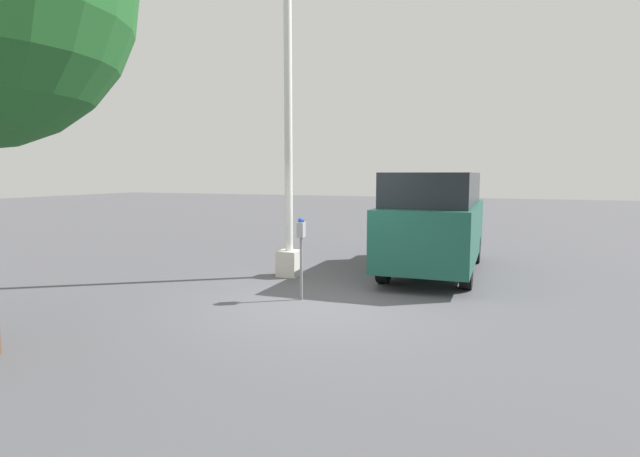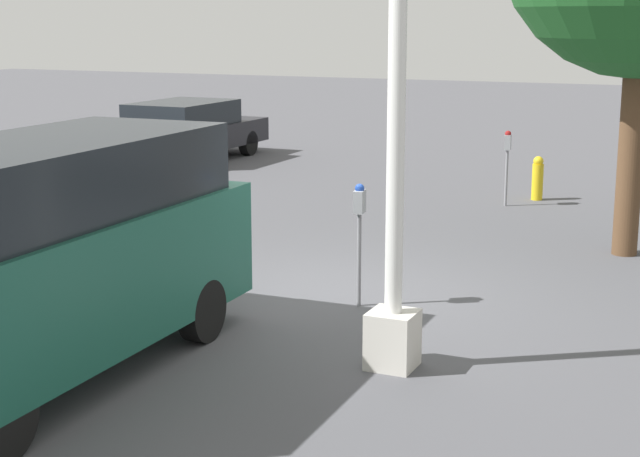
{
  "view_description": "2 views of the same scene",
  "coord_description": "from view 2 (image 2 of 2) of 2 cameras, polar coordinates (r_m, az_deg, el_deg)",
  "views": [
    {
      "loc": [
        -7.59,
        -3.03,
        2.17
      ],
      "look_at": [
        -0.04,
        -0.06,
        1.29
      ],
      "focal_mm": 28.0,
      "sensor_mm": 36.0,
      "label": 1
    },
    {
      "loc": [
        10.33,
        4.45,
        3.27
      ],
      "look_at": [
        0.56,
        0.06,
        0.96
      ],
      "focal_mm": 55.0,
      "sensor_mm": 36.0,
      "label": 2
    }
  ],
  "objects": [
    {
      "name": "car_distant",
      "position": [
        22.92,
        -7.77,
        5.72
      ],
      "size": [
        4.51,
        1.87,
        1.39
      ],
      "rotation": [
        0.0,
        0.0,
        3.14
      ],
      "color": "black",
      "rests_on": "ground"
    },
    {
      "name": "parking_meter_near",
      "position": [
        11.14,
        2.31,
        0.72
      ],
      "size": [
        0.21,
        0.14,
        1.43
      ],
      "rotation": [
        0.0,
        0.0,
        0.15
      ],
      "color": "gray",
      "rests_on": "ground"
    },
    {
      "name": "ground_plane",
      "position": [
        11.72,
        0.87,
        -4.02
      ],
      "size": [
        80.0,
        80.0,
        0.0
      ],
      "primitive_type": "plane",
      "color": "#4C4C51"
    },
    {
      "name": "parking_meter_far",
      "position": [
        17.51,
        10.85,
        4.48
      ],
      "size": [
        0.21,
        0.14,
        1.34
      ],
      "rotation": [
        0.0,
        0.0,
        0.15
      ],
      "color": "gray",
      "rests_on": "ground"
    },
    {
      "name": "parked_van",
      "position": [
        9.2,
        -15.95,
        -1.43
      ],
      "size": [
        4.93,
        1.92,
        2.2
      ],
      "rotation": [
        0.0,
        0.0,
        0.02
      ],
      "color": "#195142",
      "rests_on": "ground"
    },
    {
      "name": "fire_hydrant",
      "position": [
        18.3,
        12.55,
        2.87
      ],
      "size": [
        0.2,
        0.2,
        0.8
      ],
      "color": "gold",
      "rests_on": "ground"
    },
    {
      "name": "lamp_post",
      "position": [
        8.96,
        4.43,
        5.07
      ],
      "size": [
        0.44,
        0.44,
        6.32
      ],
      "color": "beige",
      "rests_on": "ground"
    }
  ]
}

